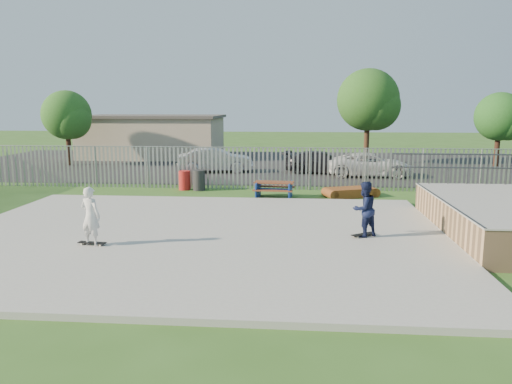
# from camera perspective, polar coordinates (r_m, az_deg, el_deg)

# --- Properties ---
(ground) EXTENTS (120.00, 120.00, 0.00)m
(ground) POSITION_cam_1_polar(r_m,az_deg,el_deg) (15.26, -6.88, -5.28)
(ground) COLOR #345C1F
(ground) RESTS_ON ground
(concrete_slab) EXTENTS (15.00, 12.00, 0.15)m
(concrete_slab) POSITION_cam_1_polar(r_m,az_deg,el_deg) (15.24, -6.89, -5.01)
(concrete_slab) COLOR #A1A19C
(concrete_slab) RESTS_ON ground
(quarter_pipe) EXTENTS (5.50, 7.05, 2.19)m
(quarter_pipe) POSITION_cam_1_polar(r_m,az_deg,el_deg) (17.10, 26.91, -2.72)
(quarter_pipe) COLOR tan
(quarter_pipe) RESTS_ON ground
(fence) EXTENTS (26.04, 16.02, 2.00)m
(fence) POSITION_cam_1_polar(r_m,az_deg,el_deg) (19.34, -1.31, 1.06)
(fence) COLOR gray
(fence) RESTS_ON ground
(picnic_table) EXTENTS (1.80, 1.52, 0.71)m
(picnic_table) POSITION_cam_1_polar(r_m,az_deg,el_deg) (21.58, 2.08, 0.27)
(picnic_table) COLOR brown
(picnic_table) RESTS_ON ground
(funbox) EXTENTS (2.21, 1.64, 0.40)m
(funbox) POSITION_cam_1_polar(r_m,az_deg,el_deg) (22.24, 10.76, -0.04)
(funbox) COLOR brown
(funbox) RESTS_ON ground
(trash_bin_red) EXTENTS (0.54, 0.54, 0.91)m
(trash_bin_red) POSITION_cam_1_polar(r_m,az_deg,el_deg) (23.87, -8.17, 1.33)
(trash_bin_red) COLOR #AB1C1A
(trash_bin_red) RESTS_ON ground
(trash_bin_grey) EXTENTS (0.58, 0.58, 0.96)m
(trash_bin_grey) POSITION_cam_1_polar(r_m,az_deg,el_deg) (23.62, -6.54, 1.35)
(trash_bin_grey) COLOR #252528
(trash_bin_grey) RESTS_ON ground
(parking_lot) EXTENTS (40.00, 18.00, 0.02)m
(parking_lot) POSITION_cam_1_polar(r_m,az_deg,el_deg) (33.79, -0.40, 3.19)
(parking_lot) COLOR black
(parking_lot) RESTS_ON ground
(car_silver) EXTENTS (4.62, 2.27, 1.46)m
(car_silver) POSITION_cam_1_polar(r_m,az_deg,el_deg) (29.77, -4.66, 3.67)
(car_silver) COLOR #B2B2B7
(car_silver) RESTS_ON parking_lot
(car_dark) EXTENTS (4.66, 2.56, 1.28)m
(car_dark) POSITION_cam_1_polar(r_m,az_deg,el_deg) (29.45, 7.48, 3.38)
(car_dark) COLOR black
(car_dark) RESTS_ON parking_lot
(car_white) EXTENTS (4.76, 2.26, 1.31)m
(car_white) POSITION_cam_1_polar(r_m,az_deg,el_deg) (28.63, 12.94, 3.06)
(car_white) COLOR silver
(car_white) RESTS_ON parking_lot
(building) EXTENTS (10.40, 6.40, 3.20)m
(building) POSITION_cam_1_polar(r_m,az_deg,el_deg) (39.08, -11.69, 6.26)
(building) COLOR #B8A88E
(building) RESTS_ON ground
(tree_left) EXTENTS (3.19, 3.19, 4.92)m
(tree_left) POSITION_cam_1_polar(r_m,az_deg,el_deg) (35.23, -20.82, 8.21)
(tree_left) COLOR #3B2217
(tree_left) RESTS_ON ground
(tree_mid) EXTENTS (4.13, 4.13, 6.37)m
(tree_mid) POSITION_cam_1_polar(r_m,az_deg,el_deg) (34.63, 12.69, 10.22)
(tree_mid) COLOR #452D1B
(tree_mid) RESTS_ON ground
(tree_right) EXTENTS (3.10, 3.10, 4.79)m
(tree_right) POSITION_cam_1_polar(r_m,az_deg,el_deg) (35.99, 26.07, 7.73)
(tree_right) COLOR #382016
(tree_right) RESTS_ON ground
(skateboard_a) EXTENTS (0.77, 0.62, 0.08)m
(skateboard_a) POSITION_cam_1_polar(r_m,az_deg,el_deg) (15.13, 12.15, -4.83)
(skateboard_a) COLOR black
(skateboard_a) RESTS_ON concrete_slab
(skateboard_b) EXTENTS (0.82, 0.29, 0.08)m
(skateboard_b) POSITION_cam_1_polar(r_m,az_deg,el_deg) (14.64, -18.21, -5.61)
(skateboard_b) COLOR black
(skateboard_b) RESTS_ON concrete_slab
(skater_navy) EXTENTS (1.01, 0.97, 1.64)m
(skater_navy) POSITION_cam_1_polar(r_m,az_deg,el_deg) (14.96, 12.26, -1.93)
(skater_navy) COLOR #131A3C
(skater_navy) RESTS_ON concrete_slab
(skater_white) EXTENTS (0.69, 0.55, 1.64)m
(skater_white) POSITION_cam_1_polar(r_m,az_deg,el_deg) (14.45, -18.38, -2.63)
(skater_white) COLOR silver
(skater_white) RESTS_ON concrete_slab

